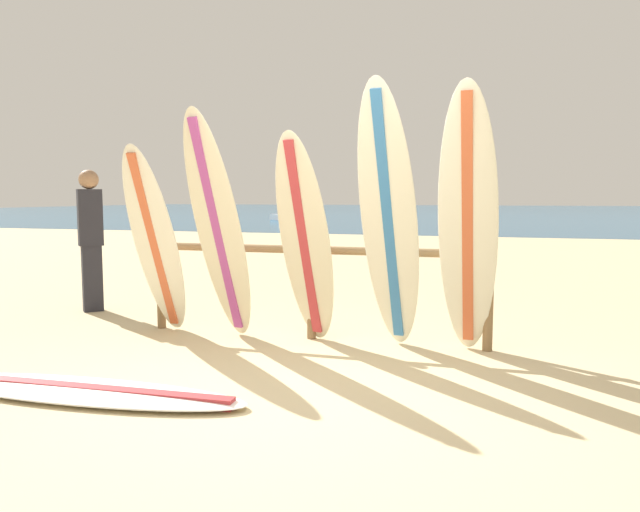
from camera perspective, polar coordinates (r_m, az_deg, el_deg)
ground_plane at (r=4.46m, az=-2.36°, el=-12.88°), size 120.00×120.00×0.00m
ocean_water at (r=62.03m, az=15.34°, el=4.15°), size 120.00×80.00×0.01m
surfboard_rack at (r=5.95m, az=-0.82°, el=-1.31°), size 3.50×0.09×1.04m
surfboard_leaning_far_left at (r=6.19m, az=-15.37°, el=1.21°), size 0.49×0.87×1.92m
surfboard_leaning_left at (r=5.82m, az=-9.63°, el=2.58°), size 0.63×0.91×2.23m
surfboard_leaning_center_left at (r=5.65m, az=-1.44°, el=1.50°), size 0.65×0.76×2.02m
surfboard_leaning_center at (r=5.34m, az=6.57°, el=3.28°), size 0.61×0.99×2.40m
surfboard_leaning_center_right at (r=5.38m, az=13.87°, el=3.06°), size 0.56×0.74×2.38m
surfboard_lying_on_sand at (r=4.72m, az=-21.76°, el=-11.79°), size 2.56×0.66×0.08m
beachgoer_standing at (r=7.90m, az=-20.96°, el=1.97°), size 0.32×0.32×1.74m
small_boat_offshore at (r=36.32m, az=-3.29°, el=3.81°), size 2.22×2.07×0.71m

